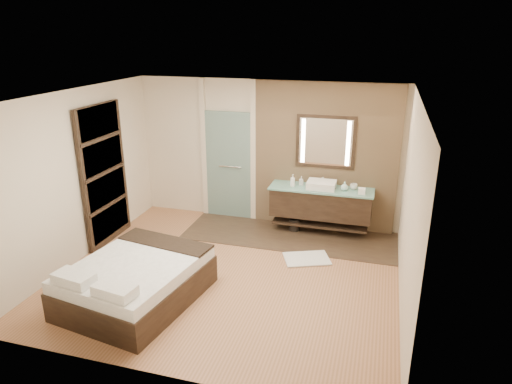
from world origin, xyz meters
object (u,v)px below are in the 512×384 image
(waste_bin, at_px, (295,225))
(bed, at_px, (136,281))
(vanity, at_px, (321,203))
(mirror_unit, at_px, (326,142))

(waste_bin, bearing_deg, bed, -119.81)
(vanity, bearing_deg, mirror_unit, 90.00)
(vanity, height_order, waste_bin, vanity)
(mirror_unit, distance_m, waste_bin, 1.62)
(vanity, height_order, mirror_unit, mirror_unit)
(vanity, xyz_separation_m, waste_bin, (-0.46, -0.07, -0.46))
(bed, height_order, waste_bin, bed)
(mirror_unit, height_order, bed, mirror_unit)
(vanity, relative_size, bed, 0.90)
(vanity, relative_size, waste_bin, 7.64)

